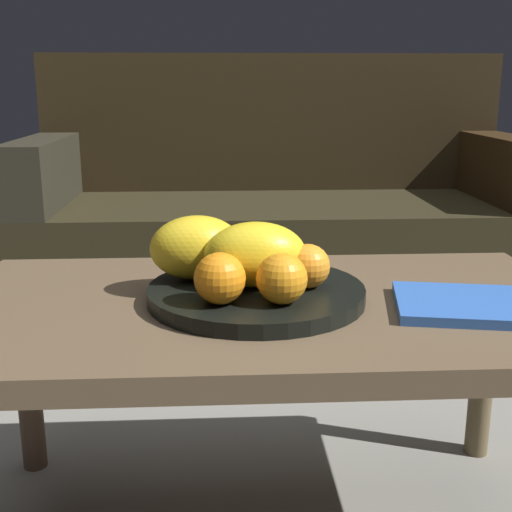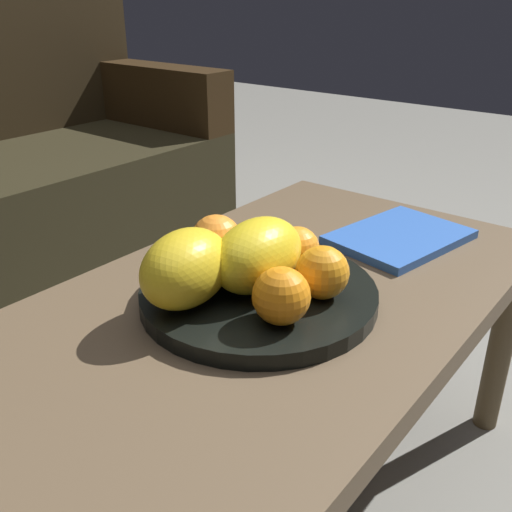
# 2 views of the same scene
# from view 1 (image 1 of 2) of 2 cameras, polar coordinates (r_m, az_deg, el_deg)

# --- Properties ---
(coffee_table) EXTENTS (1.05, 0.58, 0.45)m
(coffee_table) POSITION_cam_1_polar(r_m,az_deg,el_deg) (1.12, 1.10, -6.37)
(coffee_table) COLOR brown
(coffee_table) RESTS_ON ground_plane
(couch) EXTENTS (1.70, 0.70, 0.90)m
(couch) POSITION_cam_1_polar(r_m,az_deg,el_deg) (2.39, 1.66, 2.80)
(couch) COLOR black
(couch) RESTS_ON ground_plane
(fruit_bowl) EXTENTS (0.36, 0.36, 0.03)m
(fruit_bowl) POSITION_cam_1_polar(r_m,az_deg,el_deg) (1.10, -0.00, -3.14)
(fruit_bowl) COLOR black
(fruit_bowl) RESTS_ON coffee_table
(melon_large_front) EXTENTS (0.17, 0.11, 0.11)m
(melon_large_front) POSITION_cam_1_polar(r_m,az_deg,el_deg) (1.08, -0.06, 0.11)
(melon_large_front) COLOR yellow
(melon_large_front) RESTS_ON fruit_bowl
(melon_smaller_beside) EXTENTS (0.17, 0.13, 0.11)m
(melon_smaller_beside) POSITION_cam_1_polar(r_m,az_deg,el_deg) (1.13, -5.16, 0.74)
(melon_smaller_beside) COLOR yellow
(melon_smaller_beside) RESTS_ON fruit_bowl
(orange_front) EXTENTS (0.07, 0.07, 0.07)m
(orange_front) POSITION_cam_1_polar(r_m,az_deg,el_deg) (1.08, 4.49, -0.87)
(orange_front) COLOR orange
(orange_front) RESTS_ON fruit_bowl
(orange_left) EXTENTS (0.08, 0.08, 0.08)m
(orange_left) POSITION_cam_1_polar(r_m,az_deg,el_deg) (1.00, -3.13, -1.94)
(orange_left) COLOR orange
(orange_left) RESTS_ON fruit_bowl
(orange_right) EXTENTS (0.08, 0.08, 0.08)m
(orange_right) POSITION_cam_1_polar(r_m,az_deg,el_deg) (1.18, 0.59, 0.83)
(orange_right) COLOR orange
(orange_right) RESTS_ON fruit_bowl
(orange_back) EXTENTS (0.08, 0.08, 0.08)m
(orange_back) POSITION_cam_1_polar(r_m,az_deg,el_deg) (1.00, 2.23, -1.96)
(orange_back) COLOR orange
(orange_back) RESTS_ON fruit_bowl
(banana_bunch) EXTENTS (0.17, 0.15, 0.06)m
(banana_bunch) POSITION_cam_1_polar(r_m,az_deg,el_deg) (1.15, -0.14, -0.14)
(banana_bunch) COLOR yellow
(banana_bunch) RESTS_ON fruit_bowl
(magazine) EXTENTS (0.28, 0.22, 0.02)m
(magazine) POSITION_cam_1_polar(r_m,az_deg,el_deg) (1.11, 18.39, -4.03)
(magazine) COLOR blue
(magazine) RESTS_ON coffee_table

